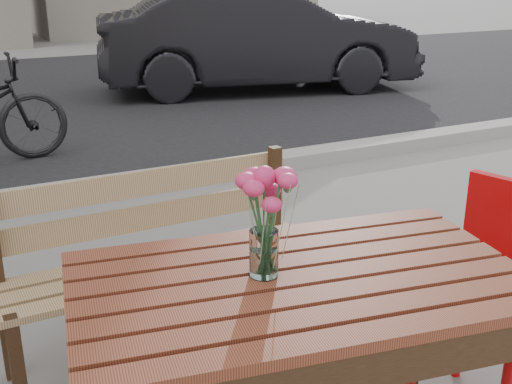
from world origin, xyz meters
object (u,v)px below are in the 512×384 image
red_chair (501,287)px  main_table (299,316)px  main_vase (264,209)px  parked_car (257,38)px

red_chair → main_table: bearing=-103.2°
main_table → red_chair: 0.92m
main_table → main_vase: main_vase is taller
main_table → red_chair: red_chair is taller
main_vase → parked_car: 7.24m
parked_car → red_chair: bearing=173.8°
red_chair → main_vase: bearing=-106.5°
red_chair → parked_car: size_ratio=0.21×
main_table → main_vase: bearing=159.2°
red_chair → parked_car: (2.25, 6.46, 0.18)m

